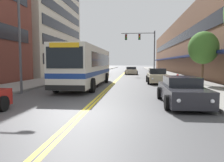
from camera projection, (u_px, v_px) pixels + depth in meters
The scene contains 15 objects.
ground_plane at pixel (125, 73), 45.17m from camera, with size 240.00×240.00×0.00m, color #4C4C4F.
sidewalk_left at pixel (89, 72), 45.93m from camera, with size 3.90×106.00×0.17m.
sidewalk_right at pixel (161, 72), 44.39m from camera, with size 3.90×106.00×0.17m.
centre_line at pixel (125, 73), 45.17m from camera, with size 0.34×106.00×0.01m.
office_tower_left at pixel (30, 7), 36.92m from camera, with size 12.08×20.01×22.91m.
storefront_row_right at pixel (193, 48), 43.35m from camera, with size 9.10×68.00×9.89m.
city_bus at pixel (87, 65), 18.86m from camera, with size 2.83×12.05×3.25m.
car_dark_grey_parked_left_mid at pixel (99, 70), 39.74m from camera, with size 2.08×4.78×1.33m.
car_charcoal_parked_right_foreground at pixel (182, 91), 10.65m from camera, with size 2.02×4.93×1.33m.
car_beige_parked_right_mid at pixel (157, 76), 21.64m from camera, with size 2.04×4.46×1.47m.
car_champagne_moving_lead at pixel (131, 71), 38.23m from camera, with size 2.20×4.25×1.32m.
traffic_signal_mast at pixel (143, 44), 35.06m from camera, with size 5.46×0.38×7.11m.
street_lamp_left_near at pixel (24, 25), 13.90m from camera, with size 2.36×0.28×7.35m.
street_tree_right_mid at pixel (203, 48), 18.37m from camera, with size 2.48×2.48×4.48m.
fire_hydrant at pixel (177, 79), 19.78m from camera, with size 0.30×0.22×0.84m.
Camera 1 is at (2.07, -8.19, 2.01)m, focal length 35.00 mm.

